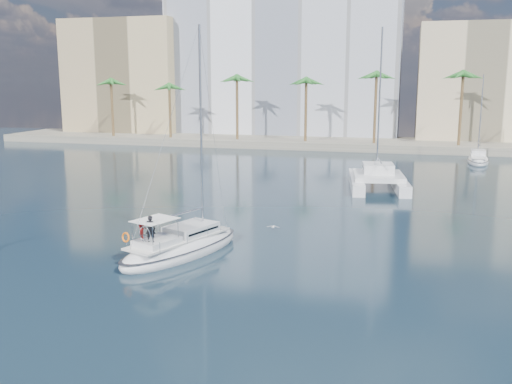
# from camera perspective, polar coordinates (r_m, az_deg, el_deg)

# --- Properties ---
(ground) EXTENTS (160.00, 160.00, 0.00)m
(ground) POSITION_cam_1_polar(r_m,az_deg,el_deg) (37.17, -2.36, -5.92)
(ground) COLOR black
(ground) RESTS_ON ground
(quay) EXTENTS (120.00, 14.00, 1.20)m
(quay) POSITION_cam_1_polar(r_m,az_deg,el_deg) (96.07, 8.45, 4.86)
(quay) COLOR gray
(quay) RESTS_ON ground
(building_modern) EXTENTS (42.00, 16.00, 28.00)m
(building_modern) POSITION_cam_1_polar(r_m,az_deg,el_deg) (109.33, 2.97, 12.75)
(building_modern) COLOR white
(building_modern) RESTS_ON ground
(building_tan_left) EXTENTS (22.00, 14.00, 22.00)m
(building_tan_left) POSITION_cam_1_polar(r_m,az_deg,el_deg) (115.57, -12.47, 10.93)
(building_tan_left) COLOR tan
(building_tan_left) RESTS_ON ground
(building_beige) EXTENTS (20.00, 14.00, 20.00)m
(building_beige) POSITION_cam_1_polar(r_m,az_deg,el_deg) (104.57, 21.43, 9.89)
(building_beige) COLOR beige
(building_beige) RESTS_ON ground
(palm_left) EXTENTS (3.60, 3.60, 12.30)m
(palm_left) POSITION_cam_1_polar(r_m,az_deg,el_deg) (101.26, -11.49, 10.57)
(palm_left) COLOR brown
(palm_left) RESTS_ON ground
(palm_centre) EXTENTS (3.60, 3.60, 12.30)m
(palm_centre) POSITION_cam_1_polar(r_m,az_deg,el_deg) (91.55, 8.34, 10.64)
(palm_centre) COLOR brown
(palm_centre) RESTS_ON ground
(main_sloop) EXTENTS (6.59, 10.58, 15.00)m
(main_sloop) POSITION_cam_1_polar(r_m,az_deg,el_deg) (36.65, -7.50, -5.45)
(main_sloop) COLOR silver
(main_sloop) RESTS_ON ground
(catamaran) EXTENTS (6.89, 11.61, 16.15)m
(catamaran) POSITION_cam_1_polar(r_m,az_deg,el_deg) (59.76, 12.09, 1.47)
(catamaran) COLOR silver
(catamaran) RESTS_ON ground
(seagull) EXTENTS (0.97, 0.42, 0.18)m
(seagull) POSITION_cam_1_polar(r_m,az_deg,el_deg) (41.85, 1.74, -3.50)
(seagull) COLOR silver
(seagull) RESTS_ON ground
(moored_yacht_a) EXTENTS (3.37, 9.52, 11.90)m
(moored_yacht_a) POSITION_cam_1_polar(r_m,az_deg,el_deg) (82.21, 21.30, 2.76)
(moored_yacht_a) COLOR silver
(moored_yacht_a) RESTS_ON ground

